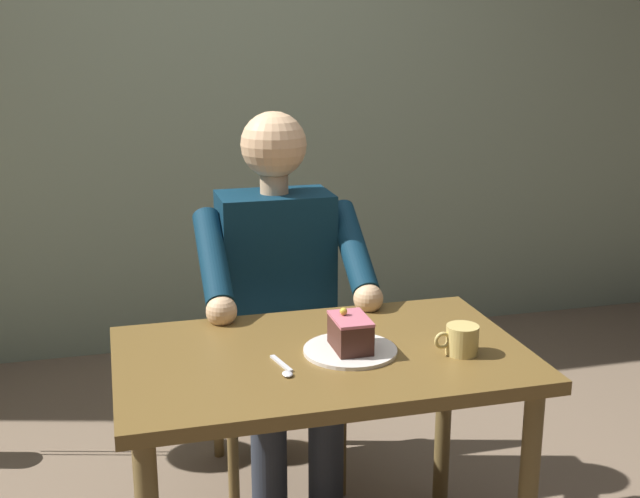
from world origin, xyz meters
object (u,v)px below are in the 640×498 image
(dining_table, at_px, (322,384))
(chair, at_px, (271,336))
(seated_person, at_px, (281,305))
(dessert_spoon, at_px, (285,369))
(cake_slice, at_px, (350,333))
(coffee_cup, at_px, (462,339))

(dining_table, xyz_separation_m, chair, (0.00, -0.68, -0.12))
(chair, relative_size, seated_person, 0.70)
(seated_person, xyz_separation_m, dessert_spoon, (0.12, 0.60, 0.05))
(dining_table, relative_size, chair, 1.19)
(cake_slice, height_order, coffee_cup, cake_slice)
(dining_table, distance_m, seated_person, 0.52)
(cake_slice, xyz_separation_m, coffee_cup, (-0.27, 0.08, -0.01))
(dining_table, height_order, seated_person, seated_person)
(cake_slice, xyz_separation_m, dessert_spoon, (0.19, 0.07, -0.05))
(coffee_cup, relative_size, dessert_spoon, 0.84)
(dining_table, distance_m, dessert_spoon, 0.18)
(coffee_cup, bearing_deg, cake_slice, -16.71)
(cake_slice, bearing_deg, coffee_cup, 163.29)
(cake_slice, bearing_deg, chair, -84.25)
(coffee_cup, height_order, dessert_spoon, coffee_cup)
(dining_table, height_order, dessert_spoon, dessert_spoon)
(dining_table, bearing_deg, dessert_spoon, 37.23)
(seated_person, relative_size, coffee_cup, 10.61)
(dining_table, bearing_deg, cake_slice, 164.78)
(dessert_spoon, bearing_deg, dining_table, -142.77)
(cake_slice, distance_m, coffee_cup, 0.29)
(dining_table, distance_m, cake_slice, 0.16)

